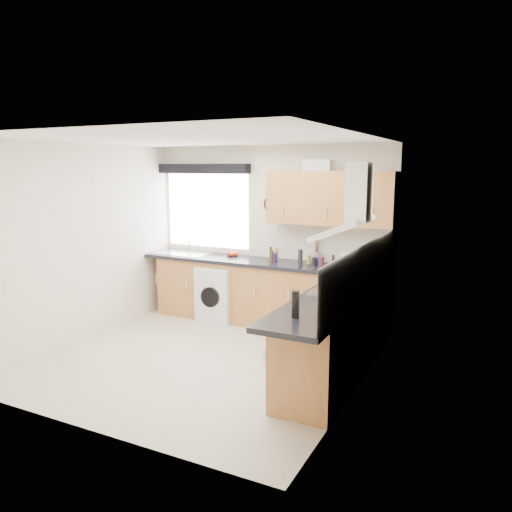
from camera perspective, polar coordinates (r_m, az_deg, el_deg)
The scene contains 37 objects.
ground_plane at distance 5.96m, azimuth -5.93°, elevation -11.57°, with size 3.60×3.60×0.00m, color beige.
ceiling at distance 5.55m, azimuth -6.41°, elevation 13.17°, with size 3.60×3.60×0.02m, color white.
wall_back at distance 7.19m, azimuth 1.61°, elevation 2.52°, with size 3.60×0.02×2.50m, color silver.
wall_front at distance 4.25m, azimuth -19.37°, elevation -3.34°, with size 3.60×0.02×2.50m, color silver.
wall_left at distance 6.76m, azimuth -19.12°, elevation 1.48°, with size 0.02×3.60×2.50m, color silver.
wall_right at distance 4.91m, azimuth 11.84°, elevation -1.25°, with size 0.02×3.60×2.50m, color silver.
window at distance 7.65m, azimuth -5.60°, elevation 5.19°, with size 1.40×0.02×1.10m, color silver.
window_blind at distance 7.54m, azimuth -6.05°, elevation 9.91°, with size 1.50×0.18×0.14m, color black.
splashback at distance 5.21m, azimuth 12.56°, elevation -1.41°, with size 0.01×3.00×0.54m, color white.
base_cab_back at distance 7.13m, azimuth -0.14°, elevation -4.25°, with size 3.00×0.58×0.86m, color #996330.
base_cab_corner at distance 6.58m, azimuth 12.42°, elevation -5.72°, with size 0.60×0.60×0.86m, color #996330.
base_cab_right at distance 5.34m, azimuth 8.89°, elevation -9.36°, with size 0.58×2.10×0.86m, color #996330.
worktop_back at distance 6.98m, azimuth 0.55°, elevation -0.74°, with size 3.60×0.62×0.05m, color black.
worktop_right at distance 5.07m, azimuth 8.40°, elevation -5.01°, with size 0.62×2.42×0.05m, color black.
sink at distance 7.63m, azimuth -8.46°, elevation 0.58°, with size 0.84×0.46×0.10m, color silver, non-canonical shape.
oven at distance 5.48m, azimuth 9.28°, elevation -8.91°, with size 0.56×0.58×0.85m, color black.
hob_plate at distance 5.34m, azimuth 9.42°, elevation -3.91°, with size 0.52×0.52×0.01m, color silver.
extractor_hood at distance 5.17m, azimuth 10.76°, elevation 5.19°, with size 0.52×0.78×0.66m, color silver, non-canonical shape.
upper_cabinets at distance 6.62m, azimuth 8.50°, elevation 6.55°, with size 1.70×0.35×0.70m, color #996330.
washing_machine at distance 7.28m, azimuth -4.17°, elevation -4.24°, with size 0.54×0.52×0.79m, color silver.
wall_clock at distance 7.10m, azimuth 1.92°, elevation 5.94°, with size 0.29×0.29×0.04m, color black.
casserole at distance 6.77m, azimuth 7.09°, elevation 10.26°, with size 0.36×0.26×0.15m, color silver.
storage_box at distance 6.76m, azimuth 7.08°, elevation 10.09°, with size 0.24×0.20×0.11m, color #9F3B13.
utensil_pot at distance 6.85m, azimuth 6.96°, elevation -0.16°, with size 0.11×0.11×0.15m, color gray.
kitchen_roll at distance 6.06m, azimuth 10.21°, elevation -1.06°, with size 0.12×0.12×0.26m, color silver.
tomato_cluster at distance 7.34m, azimuth -2.68°, elevation 0.26°, with size 0.15×0.15×0.07m, color red, non-canonical shape.
jar_0 at distance 6.68m, azimuth 6.65°, elevation -0.61°, with size 0.06×0.06×0.11m, color black.
jar_1 at distance 6.52m, azimuth 8.80°, elevation -0.62°, with size 0.04×0.04×0.18m, color #2C2518.
jar_2 at distance 6.83m, azimuth 1.86°, elevation -0.04°, with size 0.04×0.04×0.17m, color #551511.
jar_3 at distance 6.76m, azimuth 7.05°, elevation -0.56°, with size 0.05×0.05×0.09m, color navy.
jar_4 at distance 6.95m, azimuth 1.69°, elevation 0.25°, with size 0.04×0.04×0.20m, color #143815.
jar_5 at distance 6.96m, azimuth 2.39°, elevation 0.19°, with size 0.04×0.04×0.18m, color olive.
jar_6 at distance 6.91m, azimuth 2.19°, elevation -0.14°, with size 0.05×0.05×0.12m, color navy.
jar_7 at distance 6.59m, azimuth 7.49°, elevation -0.68°, with size 0.08×0.08×0.13m, color #561E26.
jar_8 at distance 6.60m, azimuth 5.09°, elevation -0.21°, with size 0.06×0.06×0.22m, color black.
jar_9 at distance 6.76m, azimuth 6.06°, elevation -0.40°, with size 0.06×0.06×0.12m, color #A58938.
bottle_0 at distance 4.35m, azimuth 4.53°, elevation -5.52°, with size 0.07×0.07×0.24m, color black.
Camera 1 is at (3.00, -4.66, 2.20)m, focal length 35.00 mm.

